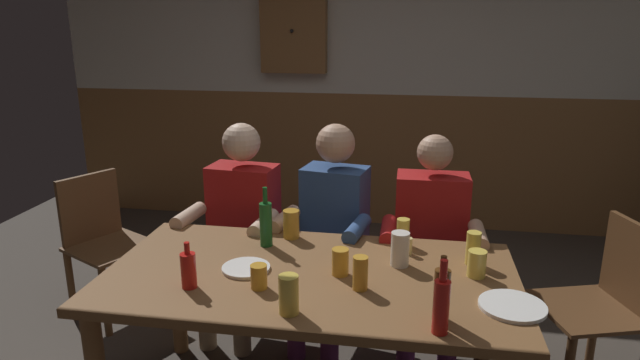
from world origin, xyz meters
TOP-DOWN VIEW (x-y plane):
  - back_wall_upper at (0.00, 2.56)m, footprint 5.46×0.12m
  - back_wall_wainscot at (0.00, 2.56)m, footprint 5.46×0.12m
  - dining_table at (0.00, -0.12)m, footprint 1.80×0.95m
  - person_0 at (-0.55, 0.59)m, footprint 0.55×0.55m
  - person_1 at (-0.01, 0.58)m, footprint 0.54×0.58m
  - person_2 at (0.54, 0.58)m, footprint 0.53×0.51m
  - chair_empty_near_right at (-1.46, 0.64)m, footprint 0.59×0.59m
  - chair_empty_near_left at (1.37, 0.30)m, footprint 0.55×0.55m
  - table_candle at (0.42, 0.15)m, footprint 0.04×0.04m
  - plate_0 at (-0.29, -0.14)m, footprint 0.21×0.21m
  - plate_1 at (0.83, -0.30)m, footprint 0.26×0.26m
  - bottle_0 at (-0.27, 0.14)m, footprint 0.06×0.06m
  - bottle_1 at (0.54, -0.52)m, footprint 0.06×0.06m
  - bottle_2 at (0.55, -0.43)m, footprint 0.06×0.06m
  - bottle_3 at (-0.47, -0.34)m, footprint 0.06×0.06m
  - pint_glass_0 at (0.39, 0.26)m, footprint 0.06×0.06m
  - pint_glass_1 at (-0.17, 0.26)m, footprint 0.08×0.08m
  - pint_glass_2 at (0.13, -0.12)m, footprint 0.07×0.07m
  - pint_glass_3 at (0.23, -0.24)m, footprint 0.06×0.06m
  - pint_glass_4 at (-0.01, -0.48)m, footprint 0.08×0.08m
  - pint_glass_5 at (0.38, 0.02)m, footprint 0.08×0.08m
  - pint_glass_6 at (0.71, -0.04)m, footprint 0.08×0.08m
  - pint_glass_7 at (-0.18, -0.30)m, footprint 0.07×0.07m
  - pint_glass_8 at (0.71, 0.09)m, footprint 0.07×0.07m
  - wall_dart_cabinet at (-0.61, 2.43)m, footprint 0.56×0.15m

SIDE VIEW (x-z plane):
  - chair_empty_near_right at x=-1.46m, z-range 0.04..0.92m
  - chair_empty_near_left at x=1.37m, z-range 0.04..0.92m
  - back_wall_wainscot at x=0.00m, z-range 0.00..1.18m
  - dining_table at x=0.00m, z-range 0.27..1.00m
  - person_2 at x=0.54m, z-range 0.06..1.27m
  - person_0 at x=-0.55m, z-range 0.07..1.31m
  - person_1 at x=-0.01m, z-range 0.06..1.31m
  - plate_0 at x=-0.29m, z-range 0.73..0.75m
  - plate_1 at x=0.83m, z-range 0.73..0.75m
  - table_candle at x=0.42m, z-range 0.73..0.81m
  - pint_glass_7 at x=-0.18m, z-range 0.73..0.84m
  - pint_glass_6 at x=0.71m, z-range 0.73..0.85m
  - pint_glass_2 at x=0.13m, z-range 0.73..0.85m
  - pint_glass_0 at x=0.39m, z-range 0.73..0.87m
  - pint_glass_3 at x=0.23m, z-range 0.73..0.88m
  - pint_glass_1 at x=-0.17m, z-range 0.73..0.88m
  - pint_glass_8 at x=0.71m, z-range 0.73..0.89m
  - pint_glass_4 at x=-0.01m, z-range 0.73..0.89m
  - pint_glass_5 at x=0.38m, z-range 0.73..0.89m
  - bottle_3 at x=-0.47m, z-range 0.71..0.91m
  - bottle_2 at x=0.55m, z-range 0.71..0.97m
  - bottle_1 at x=0.54m, z-range 0.70..0.98m
  - bottle_0 at x=-0.27m, z-range 0.70..1.00m
  - wall_dart_cabinet at x=-0.61m, z-range 1.36..2.06m
  - back_wall_upper at x=0.00m, z-range 1.18..2.42m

